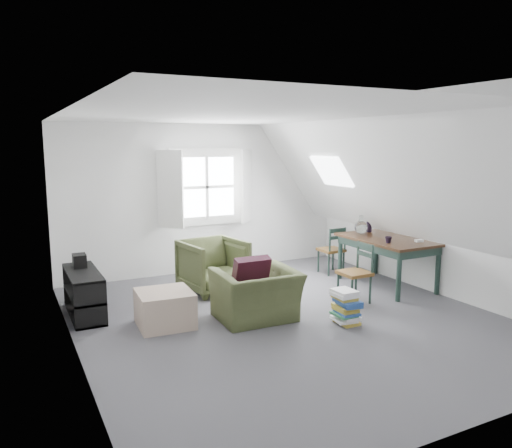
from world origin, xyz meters
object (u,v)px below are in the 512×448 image
dining_chair_far (332,249)px  magazine_stack (346,307)px  media_shelf (84,296)px  dining_chair_near (356,272)px  armchair_near (256,319)px  dining_table (387,244)px  ottoman (165,308)px  armchair_far (214,291)px

dining_chair_far → magazine_stack: bearing=62.4°
dining_chair_far → media_shelf: 4.06m
dining_chair_far → dining_chair_near: dining_chair_near is taller
media_shelf → armchair_near: bearing=-31.5°
armchair_near → dining_chair_near: 1.61m
armchair_near → media_shelf: media_shelf is taller
dining_chair_far → media_shelf: bearing=8.3°
dining_table → magazine_stack: dining_table is taller
ottoman → dining_table: (3.53, 0.10, 0.44)m
ottoman → armchair_near: bearing=-16.6°
dining_chair_near → magazine_stack: bearing=-57.4°
dining_chair_far → armchair_near: bearing=37.3°
armchair_near → dining_chair_near: (1.56, 0.01, 0.43)m
armchair_near → dining_table: dining_table is taller
dining_chair_near → media_shelf: 3.61m
ottoman → dining_chair_far: dining_chair_far is taller
armchair_near → dining_table: 2.58m
magazine_stack → dining_chair_near: bearing=44.0°
dining_chair_far → ottoman: bearing=22.8°
ottoman → media_shelf: 1.14m
ottoman → magazine_stack: bearing=-25.4°
dining_table → media_shelf: dining_table is taller
armchair_near → ottoman: 1.14m
ottoman → dining_chair_far: size_ratio=0.80×
ottoman → dining_chair_near: 2.66m
armchair_near → dining_chair_near: dining_chair_near is taller
dining_chair_far → media_shelf: (-4.04, -0.30, -0.16)m
ottoman → media_shelf: (-0.81, 0.80, 0.05)m
dining_chair_near → armchair_near: bearing=-101.2°
armchair_near → armchair_far: bearing=-87.7°
dining_table → media_shelf: 4.41m
dining_table → magazine_stack: size_ratio=3.59×
ottoman → magazine_stack: (1.98, -0.94, -0.00)m
media_shelf → dining_chair_far: bearing=3.5°
armchair_far → armchair_near: bearing=-98.2°
ottoman → dining_chair_near: bearing=-6.8°
ottoman → armchair_far: bearing=44.9°
ottoman → media_shelf: media_shelf is taller
armchair_near → ottoman: (-1.07, 0.32, 0.21)m
dining_table → dining_chair_near: 1.02m
armchair_far → dining_table: (2.47, -0.96, 0.65)m
dining_table → ottoman: bearing=-179.3°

